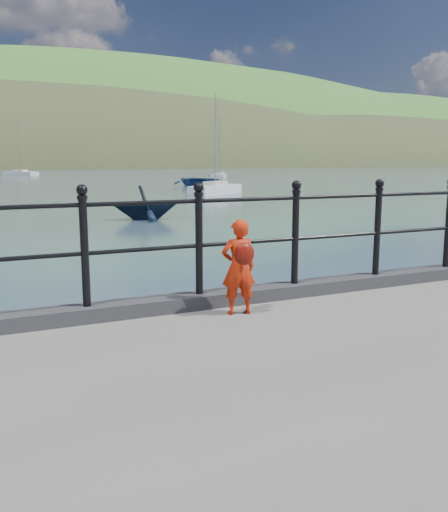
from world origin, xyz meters
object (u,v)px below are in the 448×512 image
launch_blue (202,180)px  launch_navy (145,203)px  sailboat_near (216,190)px  child (239,266)px  railing (144,235)px  sailboat_deep (20,173)px  sailboat_far (219,177)px

launch_blue → launch_navy: 30.30m
launch_blue → sailboat_near: 12.44m
child → launch_blue: 48.58m
child → launch_blue: bearing=-102.5°
child → railing: bearing=-15.8°
railing → sailboat_deep: sailboat_deep is taller
launch_blue → sailboat_deep: 52.07m
railing → launch_navy: railing is taller
child → sailboat_deep: size_ratio=0.10×
sailboat_far → sailboat_deep: (-22.98, 32.45, -0.00)m
launch_navy → sailboat_deep: sailboat_deep is taller
child → launch_blue: child is taller
sailboat_near → sailboat_deep: (-9.18, 62.27, 0.00)m
sailboat_near → sailboat_far: bearing=29.9°
railing → sailboat_deep: bearing=86.3°
launch_blue → child: bearing=-119.1°
launch_navy → launch_blue: bearing=-17.2°
railing → sailboat_near: sailboat_near is taller
launch_blue → sailboat_far: (10.01, 17.97, -0.27)m
railing → launch_blue: (19.12, 44.60, -1.21)m
launch_blue → sailboat_near: bearing=-114.8°
launch_blue → sailboat_far: 20.58m
sailboat_near → sailboat_far: size_ratio=0.90×
railing → launch_blue: bearing=66.8°
sailboat_near → sailboat_deep: size_ratio=0.80×
railing → sailboat_deep: size_ratio=1.88×
launch_navy → sailboat_deep: bearing=9.4°
sailboat_near → sailboat_deep: sailboat_deep is taller
sailboat_deep → launch_navy: bearing=-40.8°
railing → launch_navy: (5.25, 17.65, -1.08)m
sailboat_far → railing: bearing=-175.2°
launch_blue → sailboat_deep: bearing=97.4°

